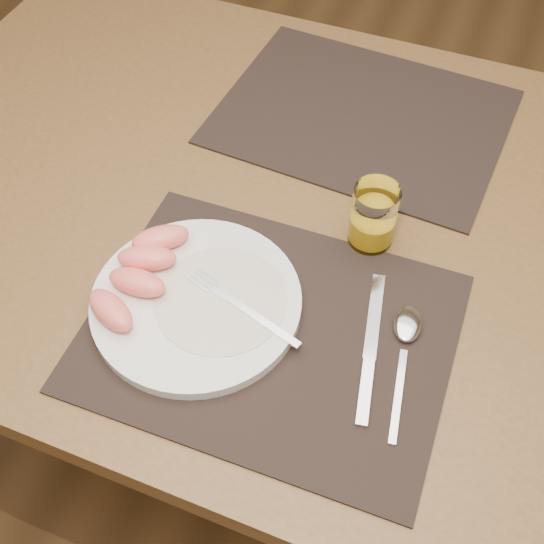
{
  "coord_description": "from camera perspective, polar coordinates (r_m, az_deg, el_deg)",
  "views": [
    {
      "loc": [
        0.2,
        -0.65,
        1.48
      ],
      "look_at": [
        -0.0,
        -0.14,
        0.77
      ],
      "focal_mm": 45.0,
      "sensor_mm": 36.0,
      "label": 1
    }
  ],
  "objects": [
    {
      "name": "plate_dressing",
      "position": [
        0.87,
        -4.33,
        -2.28
      ],
      "size": [
        0.17,
        0.17,
        0.0
      ],
      "color": "white",
      "rests_on": "plate"
    },
    {
      "name": "knife",
      "position": [
        0.84,
        8.13,
        -7.16
      ],
      "size": [
        0.06,
        0.22,
        0.01
      ],
      "color": "silver",
      "rests_on": "placemat_near"
    },
    {
      "name": "plate",
      "position": [
        0.88,
        -6.34,
        -2.51
      ],
      "size": [
        0.27,
        0.27,
        0.02
      ],
      "primitive_type": "cylinder",
      "color": "white",
      "rests_on": "placemat_near"
    },
    {
      "name": "placemat_far",
      "position": [
        1.15,
        7.53,
        12.78
      ],
      "size": [
        0.47,
        0.38,
        0.0
      ],
      "primitive_type": "cube",
      "rotation": [
        0.0,
        0.0,
        -0.06
      ],
      "color": "black",
      "rests_on": "table"
    },
    {
      "name": "spoon",
      "position": [
        0.86,
        11.17,
        -5.09
      ],
      "size": [
        0.05,
        0.19,
        0.01
      ],
      "color": "silver",
      "rests_on": "placemat_near"
    },
    {
      "name": "ground",
      "position": [
        1.63,
        1.97,
        -12.9
      ],
      "size": [
        5.0,
        5.0,
        0.0
      ],
      "primitive_type": "plane",
      "color": "brown",
      "rests_on": "ground"
    },
    {
      "name": "placemat_near",
      "position": [
        0.86,
        -0.2,
        -5.01
      ],
      "size": [
        0.46,
        0.36,
        0.0
      ],
      "primitive_type": "cube",
      "rotation": [
        0.0,
        0.0,
        0.02
      ],
      "color": "black",
      "rests_on": "table"
    },
    {
      "name": "table",
      "position": [
        1.06,
        2.96,
        2.33
      ],
      "size": [
        1.4,
        0.9,
        0.75
      ],
      "color": "brown",
      "rests_on": "ground"
    },
    {
      "name": "grapefruit_wedges",
      "position": [
        0.89,
        -11.04,
        0.05
      ],
      "size": [
        0.09,
        0.2,
        0.03
      ],
      "color": "#FF7968",
      "rests_on": "plate"
    },
    {
      "name": "juice_glass",
      "position": [
        0.93,
        8.45,
        4.45
      ],
      "size": [
        0.06,
        0.06,
        0.09
      ],
      "color": "white",
      "rests_on": "placemat_near"
    },
    {
      "name": "fork",
      "position": [
        0.86,
        -3.15,
        -2.52
      ],
      "size": [
        0.17,
        0.07,
        0.0
      ],
      "color": "silver",
      "rests_on": "plate"
    }
  ]
}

